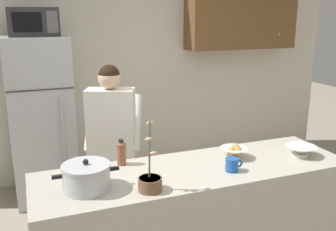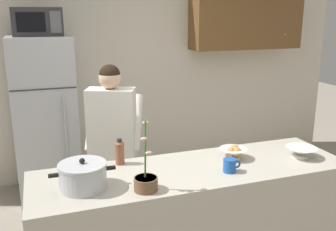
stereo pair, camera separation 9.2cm
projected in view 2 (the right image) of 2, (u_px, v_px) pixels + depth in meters
The scene contains 11 objects.
back_wall_unit at pixel (139, 64), 4.69m from camera, with size 6.00×0.48×2.60m.
kitchen_island at pixel (193, 226), 2.80m from camera, with size 2.27×0.68×0.92m, color #BCB7A8.
refrigerator at pixel (46, 119), 4.07m from camera, with size 0.64×0.68×1.76m.
microwave at pixel (37, 22), 3.78m from camera, with size 0.48×0.37×0.28m.
person_near_pot at pixel (112, 134), 3.25m from camera, with size 0.58×0.54×1.58m.
cooking_pot at pixel (83, 176), 2.35m from camera, with size 0.41×0.30×0.20m.
coffee_mug at pixel (230, 165), 2.61m from camera, with size 0.13×0.09×0.10m.
bread_bowl at pixel (233, 152), 2.85m from camera, with size 0.21×0.21×0.10m.
empty_bowl at pixel (301, 152), 2.87m from camera, with size 0.24×0.24×0.08m.
bottle_near_edge at pixel (120, 152), 2.73m from camera, with size 0.07×0.07×0.19m.
potted_orchid at pixel (146, 181), 2.33m from camera, with size 0.15×0.15×0.46m.
Camera 2 is at (-1.00, -2.28, 1.99)m, focal length 40.28 mm.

